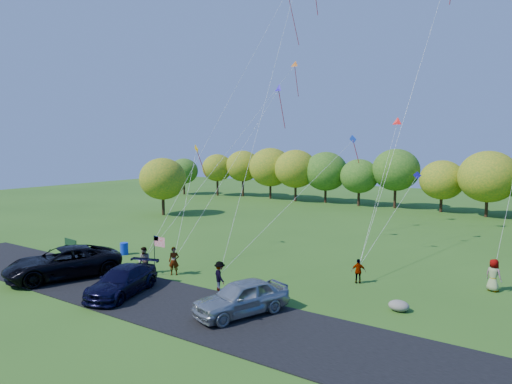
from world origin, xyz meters
TOP-DOWN VIEW (x-y plane):
  - ground at (0.00, 0.00)m, footprint 140.00×140.00m
  - asphalt_lane at (0.00, -4.00)m, footprint 44.00×6.00m
  - treeline at (0.66, 35.85)m, footprint 75.61×27.58m
  - minivan_dark at (-8.19, -4.42)m, footprint 5.57×7.69m
  - minivan_navy at (-2.42, -4.52)m, footprint 3.58×5.69m
  - minivan_silver at (4.98, -3.19)m, footprint 3.72×5.49m
  - flyer_a at (-2.85, 0.10)m, footprint 0.81×0.75m
  - flyer_b at (-4.67, -0.80)m, footprint 0.90×0.72m
  - flyer_c at (1.70, -0.80)m, footprint 1.31×1.16m
  - flyer_d at (7.89, 5.16)m, footprint 0.97×0.72m
  - flyer_e at (15.00, 8.12)m, footprint 1.11×0.95m
  - park_bench at (-14.51, 0.41)m, footprint 1.79×0.53m
  - trash_barrel at (-10.04, 1.99)m, footprint 0.62×0.62m
  - flag_assembly at (-3.51, -0.70)m, footprint 0.99×0.64m
  - boulder_near at (4.07, 0.46)m, footprint 1.18×0.93m
  - boulder_far at (11.39, 1.83)m, footprint 1.07×0.89m
  - kites_aloft at (1.44, 14.32)m, footprint 23.44×11.54m

SIDE VIEW (x-z plane):
  - ground at x=0.00m, z-range 0.00..0.00m
  - asphalt_lane at x=0.00m, z-range 0.00..0.06m
  - boulder_far at x=11.39m, z-range 0.00..0.56m
  - boulder_near at x=4.07m, z-range 0.00..0.59m
  - trash_barrel at x=-10.04m, z-range 0.00..0.93m
  - park_bench at x=-14.51m, z-range 0.03..1.02m
  - flyer_d at x=7.89m, z-range 0.00..1.53m
  - minivan_navy at x=-2.42m, z-range 0.06..1.60m
  - flyer_c at x=1.70m, z-range 0.00..1.76m
  - flyer_b at x=-4.67m, z-range 0.00..1.80m
  - minivan_silver at x=4.98m, z-range 0.06..1.79m
  - flyer_a at x=-2.85m, z-range 0.00..1.86m
  - flyer_e at x=15.00m, z-range 0.00..1.91m
  - minivan_dark at x=-8.19m, z-range 0.06..2.00m
  - flag_assembly at x=-3.51m, z-range 0.68..3.36m
  - treeline at x=0.66m, z-range 0.34..9.04m
  - kites_aloft at x=1.44m, z-range 8.55..28.45m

